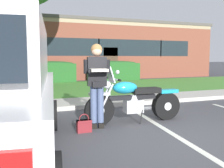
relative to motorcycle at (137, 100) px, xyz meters
name	(u,v)px	position (x,y,z in m)	size (l,w,h in m)	color
ground_plane	(173,137)	(0.07, -1.27, -0.49)	(140.00, 140.00, 0.00)	#424247
curb_strip	(110,105)	(0.07, 1.89, -0.43)	(60.00, 0.20, 0.12)	#B7B2A8
concrete_walk	(100,101)	(0.07, 2.74, -0.45)	(60.00, 1.50, 0.08)	#B7B2A8
grass_lawn	(73,88)	(0.07, 6.62, -0.46)	(60.00, 6.25, 0.06)	#478433
stall_stripe_0	(20,152)	(-2.52, -1.07, -0.49)	(0.12, 4.40, 0.01)	silver
stall_stripe_1	(172,133)	(0.19, -1.07, -0.49)	(0.12, 4.40, 0.01)	silver
motorcycle	(137,100)	(0.00, 0.00, 0.00)	(2.24, 0.82, 1.26)	black
rider_person	(97,79)	(-0.98, -0.12, 0.52)	(0.53, 0.62, 1.70)	black
handbag	(84,125)	(-1.32, -0.36, -0.34)	(0.28, 0.13, 0.36)	maroon
hedge_center_left	(51,72)	(-0.42, 9.83, 0.16)	(2.70, 0.90, 1.24)	#235623
hedge_center_right	(114,70)	(3.40, 9.83, 0.16)	(3.15, 0.90, 1.24)	#235623
brick_building	(20,50)	(-1.82, 15.92, 1.52)	(27.43, 10.14, 4.01)	brown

